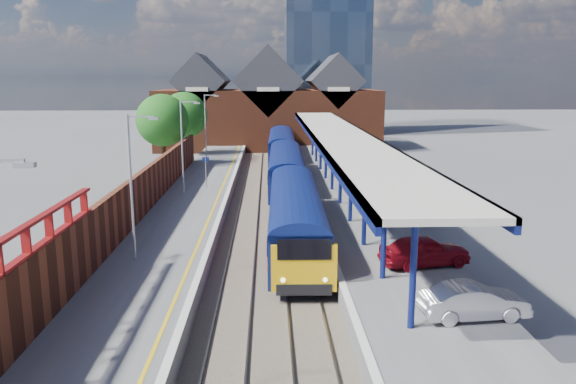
# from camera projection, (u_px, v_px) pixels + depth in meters

# --- Properties ---
(ground) EXTENTS (240.00, 240.00, 0.00)m
(ground) POSITION_uv_depth(u_px,v_px,m) (269.00, 185.00, 51.19)
(ground) COLOR #5B5B5E
(ground) RESTS_ON ground
(ballast_bed) EXTENTS (6.00, 76.00, 0.06)m
(ballast_bed) POSITION_uv_depth(u_px,v_px,m) (269.00, 211.00, 41.39)
(ballast_bed) COLOR #473D33
(ballast_bed) RESTS_ON ground
(rails) EXTENTS (4.51, 76.00, 0.14)m
(rails) POSITION_uv_depth(u_px,v_px,m) (269.00, 209.00, 41.37)
(rails) COLOR slate
(rails) RESTS_ON ground
(left_platform) EXTENTS (5.00, 76.00, 1.00)m
(left_platform) POSITION_uv_depth(u_px,v_px,m) (194.00, 205.00, 41.11)
(left_platform) COLOR #565659
(left_platform) RESTS_ON ground
(right_platform) EXTENTS (6.00, 76.00, 1.00)m
(right_platform) POSITION_uv_depth(u_px,v_px,m) (350.00, 204.00, 41.50)
(right_platform) COLOR #565659
(right_platform) RESTS_ON ground
(coping_left) EXTENTS (0.30, 76.00, 0.05)m
(coping_left) POSITION_uv_depth(u_px,v_px,m) (226.00, 198.00, 41.08)
(coping_left) COLOR silver
(coping_left) RESTS_ON left_platform
(coping_right) EXTENTS (0.30, 76.00, 0.05)m
(coping_right) POSITION_uv_depth(u_px,v_px,m) (311.00, 197.00, 41.30)
(coping_right) COLOR silver
(coping_right) RESTS_ON right_platform
(yellow_line) EXTENTS (0.14, 76.00, 0.01)m
(yellow_line) POSITION_uv_depth(u_px,v_px,m) (218.00, 198.00, 41.07)
(yellow_line) COLOR yellow
(yellow_line) RESTS_ON left_platform
(train) EXTENTS (3.12, 65.95, 3.45)m
(train) POSITION_uv_depth(u_px,v_px,m) (284.00, 155.00, 55.89)
(train) COLOR #0C1856
(train) RESTS_ON ground
(canopy) EXTENTS (4.50, 52.00, 4.48)m
(canopy) POSITION_uv_depth(u_px,v_px,m) (341.00, 137.00, 42.44)
(canopy) COLOR navy
(canopy) RESTS_ON right_platform
(lamp_post_b) EXTENTS (1.48, 0.18, 7.00)m
(lamp_post_b) POSITION_uv_depth(u_px,v_px,m) (134.00, 178.00, 26.47)
(lamp_post_b) COLOR #A5A8AA
(lamp_post_b) RESTS_ON left_platform
(lamp_post_c) EXTENTS (1.48, 0.18, 7.00)m
(lamp_post_c) POSITION_uv_depth(u_px,v_px,m) (184.00, 141.00, 42.14)
(lamp_post_c) COLOR #A5A8AA
(lamp_post_c) RESTS_ON left_platform
(lamp_post_d) EXTENTS (1.48, 0.18, 7.00)m
(lamp_post_d) POSITION_uv_depth(u_px,v_px,m) (207.00, 124.00, 57.81)
(lamp_post_d) COLOR #A5A8AA
(lamp_post_d) RESTS_ON left_platform
(platform_sign) EXTENTS (0.55, 0.08, 2.50)m
(platform_sign) POSITION_uv_depth(u_px,v_px,m) (206.00, 167.00, 44.60)
(platform_sign) COLOR #A5A8AA
(platform_sign) RESTS_ON left_platform
(brick_wall) EXTENTS (0.35, 50.00, 3.86)m
(brick_wall) POSITION_uv_depth(u_px,v_px,m) (136.00, 198.00, 34.30)
(brick_wall) COLOR #622C19
(brick_wall) RESTS_ON left_platform
(station_building) EXTENTS (30.00, 12.12, 13.78)m
(station_building) POSITION_uv_depth(u_px,v_px,m) (268.00, 109.00, 77.51)
(station_building) COLOR #622C19
(station_building) RESTS_ON ground
(glass_tower) EXTENTS (14.20, 14.20, 40.30)m
(glass_tower) POSITION_uv_depth(u_px,v_px,m) (326.00, 15.00, 96.43)
(glass_tower) COLOR #465B78
(glass_tower) RESTS_ON ground
(tree_near) EXTENTS (5.20, 5.20, 8.10)m
(tree_near) POSITION_uv_depth(u_px,v_px,m) (164.00, 122.00, 55.55)
(tree_near) COLOR #382314
(tree_near) RESTS_ON ground
(tree_far) EXTENTS (5.20, 5.20, 8.10)m
(tree_far) POSITION_uv_depth(u_px,v_px,m) (186.00, 116.00, 63.41)
(tree_far) COLOR #382314
(tree_far) RESTS_ON ground
(parked_car_red) EXTENTS (4.51, 2.54, 1.45)m
(parked_car_red) POSITION_uv_depth(u_px,v_px,m) (425.00, 250.00, 26.27)
(parked_car_red) COLOR maroon
(parked_car_red) RESTS_ON right_platform
(parked_car_silver) EXTENTS (4.05, 1.76, 1.29)m
(parked_car_silver) POSITION_uv_depth(u_px,v_px,m) (474.00, 301.00, 20.48)
(parked_car_silver) COLOR #B1B0B5
(parked_car_silver) RESTS_ON right_platform
(parked_car_dark) EXTENTS (4.76, 2.32, 1.33)m
(parked_car_dark) POSITION_uv_depth(u_px,v_px,m) (393.00, 201.00, 36.92)
(parked_car_dark) COLOR black
(parked_car_dark) RESTS_ON right_platform
(parked_car_blue) EXTENTS (4.28, 3.17, 1.08)m
(parked_car_blue) POSITION_uv_depth(u_px,v_px,m) (388.00, 198.00, 38.57)
(parked_car_blue) COLOR navy
(parked_car_blue) RESTS_ON right_platform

